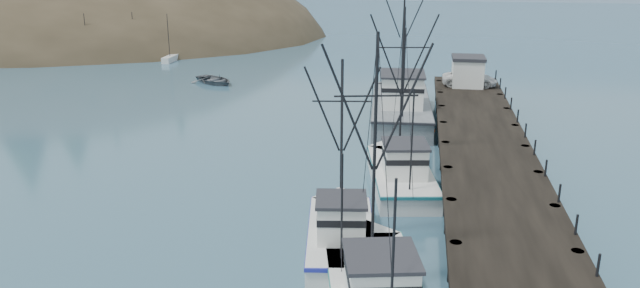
# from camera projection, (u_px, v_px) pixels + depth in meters

# --- Properties ---
(ground) EXTENTS (400.00, 400.00, 0.00)m
(ground) POSITION_uv_depth(u_px,v_px,m) (207.00, 273.00, 29.29)
(ground) COLOR #2D4F65
(ground) RESTS_ON ground
(pier) EXTENTS (6.00, 44.00, 2.00)m
(pier) POSITION_uv_depth(u_px,v_px,m) (485.00, 148.00, 41.70)
(pier) COLOR black
(pier) RESTS_ON ground
(moored_sailboats) EXTENTS (22.67, 13.84, 6.35)m
(moored_sailboats) POSITION_uv_depth(u_px,v_px,m) (106.00, 54.00, 85.36)
(moored_sailboats) COLOR silver
(moored_sailboats) RESTS_ON ground
(trawler_mid) EXTENTS (4.33, 9.80, 9.86)m
(trawler_mid) POSITION_uv_depth(u_px,v_px,m) (341.00, 233.00, 31.41)
(trawler_mid) COLOR silver
(trawler_mid) RESTS_ON ground
(trawler_far) EXTENTS (5.11, 11.27, 11.46)m
(trawler_far) POSITION_uv_depth(u_px,v_px,m) (401.00, 173.00, 39.74)
(trawler_far) COLOR silver
(trawler_far) RESTS_ON ground
(work_vessel) EXTENTS (5.63, 16.50, 13.66)m
(work_vessel) POSITION_uv_depth(u_px,v_px,m) (401.00, 106.00, 54.43)
(work_vessel) COLOR slate
(work_vessel) RESTS_ON ground
(pier_shed) EXTENTS (3.00, 3.20, 2.80)m
(pier_shed) POSITION_uv_depth(u_px,v_px,m) (468.00, 71.00, 58.10)
(pier_shed) COLOR silver
(pier_shed) RESTS_ON pier
(pickup_truck) EXTENTS (5.07, 2.40, 1.40)m
(pickup_truck) POSITION_uv_depth(u_px,v_px,m) (469.00, 79.00, 58.29)
(pickup_truck) COLOR silver
(pickup_truck) RESTS_ON pier
(motorboat) EXTENTS (6.54, 6.20, 1.10)m
(motorboat) POSITION_uv_depth(u_px,v_px,m) (215.00, 83.00, 68.96)
(motorboat) COLOR #505459
(motorboat) RESTS_ON ground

